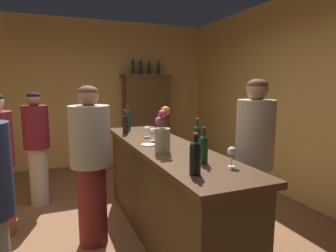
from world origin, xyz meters
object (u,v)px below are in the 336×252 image
wine_glass_mid (232,152)px  wine_glass_rear (153,132)px  display_bottle_left (133,67)px  patron_in_navy (37,144)px  display_bottle_midright (158,68)px  bar_counter (165,191)px  wine_bottle_rose (197,138)px  wine_bottle_malbec (159,135)px  display_bottle_center (149,68)px  wine_glass_front (147,129)px  wine_bottle_pinot (125,123)px  wine_bottle_syrah (204,148)px  display_cabinet (146,118)px  display_bottle_midleft (141,67)px  patron_by_cabinet (91,160)px  cheese_plate (148,145)px  bartender (254,159)px  flower_arrangement (163,134)px  wine_bottle_chardonnay (128,119)px  wine_bottle_riesling (195,156)px

wine_glass_mid → wine_glass_rear: (-0.22, 1.17, -0.01)m
display_bottle_left → patron_in_navy: 2.52m
wine_glass_rear → display_bottle_midright: size_ratio=0.45×
bar_counter → wine_bottle_rose: wine_bottle_rose is taller
wine_bottle_malbec → display_bottle_center: size_ratio=1.04×
wine_glass_front → patron_in_navy: (-1.23, 0.89, -0.25)m
wine_bottle_pinot → display_bottle_left: display_bottle_left is taller
bar_counter → wine_bottle_syrah: wine_bottle_syrah is taller
display_bottle_left → display_bottle_midright: (0.53, -0.00, -0.01)m
display_cabinet → wine_bottle_rose: 3.38m
patron_in_navy → display_cabinet: bearing=84.5°
display_bottle_midleft → display_bottle_midright: size_ratio=0.96×
wine_bottle_rose → patron_by_cabinet: bearing=144.4°
wine_bottle_malbec → patron_in_navy: patron_in_navy is taller
wine_bottle_rose → wine_bottle_syrah: bearing=-107.9°
bar_counter → patron_in_navy: bearing=132.0°
wine_bottle_pinot → wine_glass_mid: wine_bottle_pinot is taller
cheese_plate → display_bottle_left: bearing=77.3°
bar_counter → patron_by_cabinet: bearing=168.4°
display_cabinet → display_bottle_left: 1.04m
wine_bottle_syrah → bartender: (0.64, 0.17, -0.20)m
patron_by_cabinet → patron_in_navy: patron_by_cabinet is taller
wine_bottle_pinot → display_bottle_midleft: size_ratio=0.98×
wine_bottle_malbec → flower_arrangement: flower_arrangement is taller
wine_bottle_pinot → patron_by_cabinet: size_ratio=0.19×
cheese_plate → display_bottle_center: bearing=70.9°
flower_arrangement → cheese_plate: bearing=94.1°
flower_arrangement → bartender: 0.90m
wine_bottle_chardonnay → display_cabinet: bearing=64.8°
wine_bottle_riesling → wine_glass_rear: bearing=84.4°
wine_glass_rear → flower_arrangement: flower_arrangement is taller
bar_counter → patron_in_navy: (-1.26, 1.40, 0.33)m
wine_bottle_chardonnay → wine_glass_front: (0.08, -0.57, -0.06)m
display_cabinet → patron_by_cabinet: (-1.46, -2.71, -0.06)m
cheese_plate → display_bottle_midright: 3.17m
bar_counter → wine_bottle_rose: 0.80m
display_bottle_midleft → patron_by_cabinet: bearing=-116.6°
wine_bottle_riesling → flower_arrangement: 0.69m
wine_bottle_malbec → wine_bottle_chardonnay: 1.15m
display_bottle_midright → patron_by_cabinet: 3.38m
wine_bottle_riesling → wine_glass_front: bearing=84.8°
display_cabinet → wine_bottle_pinot: display_cabinet is taller
wine_glass_front → display_bottle_center: (0.83, 2.36, 0.83)m
display_bottle_midleft → flower_arrangement: bearing=-103.7°
wine_bottle_malbec → flower_arrangement: (-0.04, -0.21, 0.05)m
wine_bottle_syrah → display_bottle_midleft: (0.59, 3.60, 0.81)m
cheese_plate → patron_in_navy: size_ratio=0.10×
wine_bottle_pinot → wine_glass_mid: size_ratio=1.93×
wine_bottle_rose → bartender: bartender is taller
wine_bottle_chardonnay → patron_by_cabinet: size_ratio=0.21×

